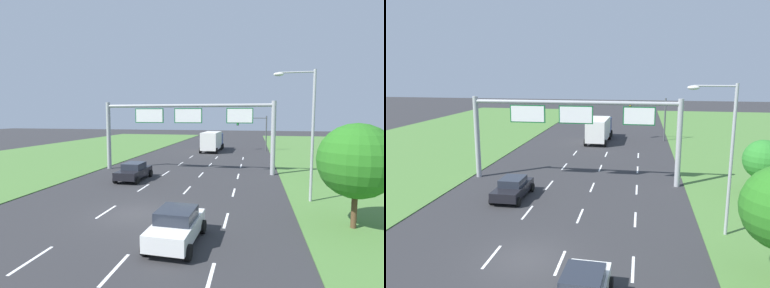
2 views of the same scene
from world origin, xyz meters
TOP-DOWN VIEW (x-y plane):
  - ground_plane at (0.00, 0.00)m, footprint 200.00×200.00m
  - lane_dashes_inner_left at (-1.75, 3.00)m, footprint 0.14×44.40m
  - lane_dashes_inner_right at (1.75, 3.00)m, footprint 0.14×44.40m
  - lane_dashes_slip at (5.25, 3.00)m, footprint 0.14×44.40m
  - car_lead_silver at (-3.63, 8.62)m, footprint 2.17×4.34m
  - box_truck at (0.14, 31.42)m, footprint 2.89×8.56m
  - sign_gantry at (0.07, 13.37)m, footprint 17.24×0.44m
  - traffic_light_mast at (6.55, 33.13)m, footprint 4.76×0.49m
  - street_lamp at (9.92, 4.54)m, footprint 2.61×0.32m
  - roadside_tree_mid at (14.28, 12.00)m, footprint 2.91×2.91m

SIDE VIEW (x-z plane):
  - ground_plane at x=0.00m, z-range 0.00..0.00m
  - lane_dashes_inner_left at x=-1.75m, z-range 0.00..0.01m
  - lane_dashes_inner_right at x=1.75m, z-range 0.00..0.01m
  - lane_dashes_slip at x=5.25m, z-range 0.00..0.01m
  - car_lead_silver at x=-3.63m, z-range 0.01..1.52m
  - box_truck at x=0.14m, z-range 0.15..3.22m
  - roadside_tree_mid at x=14.28m, z-range 0.65..4.88m
  - traffic_light_mast at x=6.55m, z-range 1.07..6.67m
  - sign_gantry at x=0.07m, z-range 1.44..8.44m
  - street_lamp at x=9.92m, z-range 0.83..9.33m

